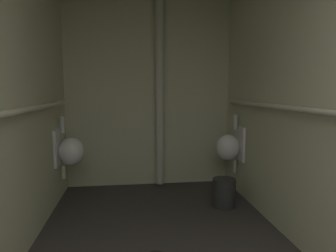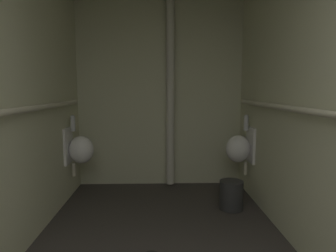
{
  "view_description": "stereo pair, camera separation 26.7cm",
  "coord_description": "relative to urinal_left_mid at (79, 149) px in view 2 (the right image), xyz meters",
  "views": [
    {
      "loc": [
        -0.28,
        -0.08,
        1.35
      ],
      "look_at": [
        0.07,
        2.56,
        1.02
      ],
      "focal_mm": 32.12,
      "sensor_mm": 36.0,
      "label": 1
    },
    {
      "loc": [
        -0.01,
        -0.08,
        1.35
      ],
      "look_at": [
        0.07,
        2.56,
        1.02
      ],
      "focal_mm": 32.12,
      "sensor_mm": 36.0,
      "label": 2
    }
  ],
  "objects": [
    {
      "name": "wall_right",
      "position": [
        2.15,
        -1.5,
        0.72
      ],
      "size": [
        0.06,
        4.23,
        2.68
      ],
      "primitive_type": "cube",
      "color": "beige",
      "rests_on": "ground"
    },
    {
      "name": "wall_back",
      "position": [
        0.99,
        0.58,
        0.72
      ],
      "size": [
        2.39,
        0.06,
        2.68
      ],
      "primitive_type": "cube",
      "color": "beige",
      "rests_on": "ground"
    },
    {
      "name": "urinal_left_mid",
      "position": [
        0.0,
        0.0,
        0.0
      ],
      "size": [
        0.32,
        0.3,
        0.76
      ],
      "color": "white"
    },
    {
      "name": "urinal_right_mid",
      "position": [
        1.98,
        -0.0,
        0.0
      ],
      "size": [
        0.32,
        0.3,
        0.76
      ],
      "color": "white"
    },
    {
      "name": "supply_pipe_left",
      "position": [
        -0.09,
        -1.51,
        0.56
      ],
      "size": [
        0.06,
        3.48,
        0.06
      ],
      "color": "beige"
    },
    {
      "name": "supply_pipe_right",
      "position": [
        2.06,
        -1.49,
        0.56
      ],
      "size": [
        0.06,
        3.44,
        0.06
      ],
      "color": "beige"
    },
    {
      "name": "standpipe_back_wall",
      "position": [
        1.13,
        0.47,
        0.72
      ],
      "size": [
        0.11,
        0.11,
        2.63
      ],
      "primitive_type": "cylinder",
      "color": "beige",
      "rests_on": "ground"
    },
    {
      "name": "waste_bin",
      "position": [
        1.79,
        -0.4,
        -0.46
      ],
      "size": [
        0.26,
        0.26,
        0.33
      ],
      "primitive_type": "cylinder",
      "color": "#2D2D2D",
      "rests_on": "ground"
    }
  ]
}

